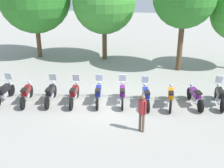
% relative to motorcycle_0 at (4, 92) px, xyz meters
% --- Properties ---
extents(ground_plane, '(80.00, 80.00, 0.00)m').
position_rel_motorcycle_0_xyz_m(ground_plane, '(5.47, 0.82, -0.52)').
color(ground_plane, '#9E9B93').
extents(motorcycle_0, '(0.62, 2.19, 1.37)m').
position_rel_motorcycle_0_xyz_m(motorcycle_0, '(0.00, 0.00, 0.00)').
color(motorcycle_0, black).
rests_on(motorcycle_0, ground_plane).
extents(motorcycle_1, '(0.74, 2.16, 0.99)m').
position_rel_motorcycle_0_xyz_m(motorcycle_1, '(1.21, 0.09, -0.01)').
color(motorcycle_1, black).
rests_on(motorcycle_1, ground_plane).
extents(motorcycle_2, '(0.64, 2.18, 1.37)m').
position_rel_motorcycle_0_xyz_m(motorcycle_2, '(2.43, 0.37, 0.00)').
color(motorcycle_2, black).
rests_on(motorcycle_2, ground_plane).
extents(motorcycle_3, '(0.62, 2.18, 1.37)m').
position_rel_motorcycle_0_xyz_m(motorcycle_3, '(3.64, 0.55, 0.00)').
color(motorcycle_3, black).
rests_on(motorcycle_3, ground_plane).
extents(motorcycle_4, '(0.66, 2.17, 1.37)m').
position_rel_motorcycle_0_xyz_m(motorcycle_4, '(4.86, 0.82, 0.00)').
color(motorcycle_4, black).
rests_on(motorcycle_4, ground_plane).
extents(motorcycle_5, '(0.66, 2.17, 1.37)m').
position_rel_motorcycle_0_xyz_m(motorcycle_5, '(6.07, 1.04, 0.00)').
color(motorcycle_5, black).
rests_on(motorcycle_5, ground_plane).
extents(motorcycle_6, '(0.73, 2.16, 1.37)m').
position_rel_motorcycle_0_xyz_m(motorcycle_6, '(7.28, 1.05, 0.00)').
color(motorcycle_6, black).
rests_on(motorcycle_6, ground_plane).
extents(motorcycle_7, '(0.62, 2.19, 0.99)m').
position_rel_motorcycle_0_xyz_m(motorcycle_7, '(8.51, 1.22, -0.01)').
color(motorcycle_7, black).
rests_on(motorcycle_7, ground_plane).
extents(motorcycle_8, '(0.82, 2.13, 0.99)m').
position_rel_motorcycle_0_xyz_m(motorcycle_8, '(9.71, 1.54, -0.01)').
color(motorcycle_8, black).
rests_on(motorcycle_8, ground_plane).
extents(motorcycle_9, '(0.62, 2.19, 1.37)m').
position_rel_motorcycle_0_xyz_m(motorcycle_9, '(10.93, 1.82, 0.00)').
color(motorcycle_9, black).
rests_on(motorcycle_9, ground_plane).
extents(person_0, '(0.38, 0.31, 1.68)m').
position_rel_motorcycle_0_xyz_m(person_0, '(7.35, -1.56, 0.47)').
color(person_0, brown).
rests_on(person_0, ground_plane).
extents(tree_1, '(4.74, 4.74, 6.76)m').
position_rel_motorcycle_0_xyz_m(tree_1, '(3.27, 8.90, 3.87)').
color(tree_1, brown).
rests_on(tree_1, ground_plane).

